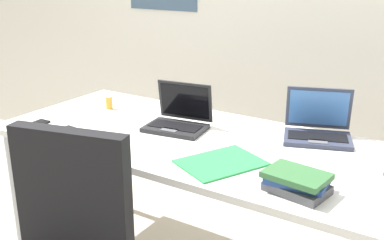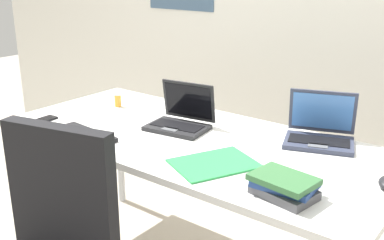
{
  "view_description": "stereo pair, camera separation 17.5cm",
  "coord_description": "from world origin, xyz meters",
  "px_view_note": "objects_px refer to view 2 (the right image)",
  "views": [
    {
      "loc": [
        1.04,
        -1.63,
        1.47
      ],
      "look_at": [
        0.0,
        0.0,
        0.82
      ],
      "focal_mm": 43.3,
      "sensor_mm": 36.0,
      "label": 1
    },
    {
      "loc": [
        1.18,
        -1.53,
        1.47
      ],
      "look_at": [
        0.0,
        0.0,
        0.82
      ],
      "focal_mm": 43.3,
      "sensor_mm": 36.0,
      "label": 2
    }
  ],
  "objects_px": {
    "cell_phone": "(43,120)",
    "laptop_near_lamp": "(181,119)",
    "pill_bottle": "(118,99)",
    "book_stack": "(284,186)",
    "paper_folder_near_lamp": "(214,164)",
    "external_keyboard": "(84,135)",
    "laptop_mid_desk": "(320,133)"
  },
  "relations": [
    {
      "from": "external_keyboard",
      "to": "pill_bottle",
      "type": "height_order",
      "value": "pill_bottle"
    },
    {
      "from": "external_keyboard",
      "to": "pill_bottle",
      "type": "xyz_separation_m",
      "value": [
        -0.22,
        0.42,
        0.03
      ]
    },
    {
      "from": "external_keyboard",
      "to": "book_stack",
      "type": "bearing_deg",
      "value": 6.63
    },
    {
      "from": "laptop_mid_desk",
      "to": "cell_phone",
      "type": "xyz_separation_m",
      "value": [
        -1.19,
        -0.56,
        -0.04
      ]
    },
    {
      "from": "cell_phone",
      "to": "pill_bottle",
      "type": "xyz_separation_m",
      "value": [
        0.11,
        0.4,
        0.04
      ]
    },
    {
      "from": "external_keyboard",
      "to": "cell_phone",
      "type": "xyz_separation_m",
      "value": [
        -0.33,
        0.02,
        -0.01
      ]
    },
    {
      "from": "laptop_near_lamp",
      "to": "book_stack",
      "type": "relative_size",
      "value": 1.35
    },
    {
      "from": "cell_phone",
      "to": "paper_folder_near_lamp",
      "type": "bearing_deg",
      "value": 2.32
    },
    {
      "from": "laptop_near_lamp",
      "to": "paper_folder_near_lamp",
      "type": "bearing_deg",
      "value": -34.3
    },
    {
      "from": "laptop_mid_desk",
      "to": "pill_bottle",
      "type": "distance_m",
      "value": 1.09
    },
    {
      "from": "pill_bottle",
      "to": "book_stack",
      "type": "xyz_separation_m",
      "value": [
        1.18,
        -0.38,
        -0.0
      ]
    },
    {
      "from": "laptop_mid_desk",
      "to": "book_stack",
      "type": "bearing_deg",
      "value": -78.95
    },
    {
      "from": "external_keyboard",
      "to": "laptop_mid_desk",
      "type": "bearing_deg",
      "value": 38.15
    },
    {
      "from": "cell_phone",
      "to": "paper_folder_near_lamp",
      "type": "distance_m",
      "value": 0.97
    },
    {
      "from": "laptop_mid_desk",
      "to": "paper_folder_near_lamp",
      "type": "xyz_separation_m",
      "value": [
        -0.22,
        -0.47,
        -0.04
      ]
    },
    {
      "from": "cell_phone",
      "to": "laptop_near_lamp",
      "type": "bearing_deg",
      "value": 26.66
    },
    {
      "from": "paper_folder_near_lamp",
      "to": "cell_phone",
      "type": "bearing_deg",
      "value": -174.89
    },
    {
      "from": "cell_phone",
      "to": "paper_folder_near_lamp",
      "type": "xyz_separation_m",
      "value": [
        0.97,
        0.09,
        -0.0
      ]
    },
    {
      "from": "laptop_mid_desk",
      "to": "cell_phone",
      "type": "height_order",
      "value": "laptop_mid_desk"
    },
    {
      "from": "laptop_mid_desk",
      "to": "pill_bottle",
      "type": "relative_size",
      "value": 4.4
    },
    {
      "from": "laptop_mid_desk",
      "to": "pill_bottle",
      "type": "xyz_separation_m",
      "value": [
        -1.08,
        -0.16,
        -0.0
      ]
    },
    {
      "from": "laptop_mid_desk",
      "to": "external_keyboard",
      "type": "height_order",
      "value": "laptop_mid_desk"
    },
    {
      "from": "laptop_mid_desk",
      "to": "pill_bottle",
      "type": "height_order",
      "value": "laptop_mid_desk"
    },
    {
      "from": "book_stack",
      "to": "paper_folder_near_lamp",
      "type": "distance_m",
      "value": 0.34
    },
    {
      "from": "book_stack",
      "to": "laptop_mid_desk",
      "type": "bearing_deg",
      "value": 101.05
    },
    {
      "from": "laptop_mid_desk",
      "to": "paper_folder_near_lamp",
      "type": "distance_m",
      "value": 0.52
    },
    {
      "from": "cell_phone",
      "to": "book_stack",
      "type": "relative_size",
      "value": 0.61
    },
    {
      "from": "pill_bottle",
      "to": "book_stack",
      "type": "height_order",
      "value": "pill_bottle"
    },
    {
      "from": "external_keyboard",
      "to": "paper_folder_near_lamp",
      "type": "xyz_separation_m",
      "value": [
        0.63,
        0.11,
        -0.01
      ]
    },
    {
      "from": "external_keyboard",
      "to": "pill_bottle",
      "type": "relative_size",
      "value": 4.18
    },
    {
      "from": "laptop_near_lamp",
      "to": "cell_phone",
      "type": "relative_size",
      "value": 2.22
    },
    {
      "from": "laptop_near_lamp",
      "to": "pill_bottle",
      "type": "relative_size",
      "value": 3.82
    }
  ]
}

